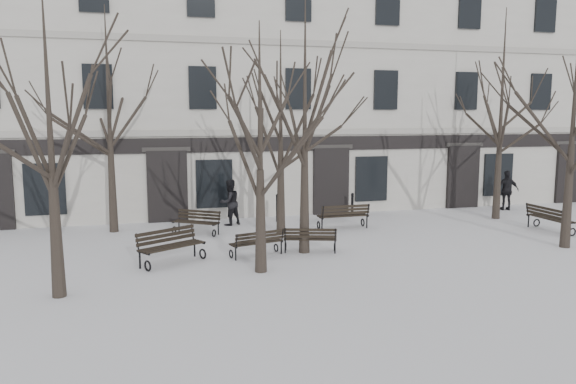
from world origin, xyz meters
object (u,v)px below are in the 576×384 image
object	(u,v)px
tree_0	(49,108)
tree_1	(260,118)
bench_1	(257,242)
bench_3	(197,221)
tree_2	(305,96)
bench_0	(171,245)
bench_4	(344,215)
bench_5	(549,218)
bench_2	(310,238)
tree_3	(575,94)

from	to	relation	value
tree_0	tree_1	world-z (taller)	tree_0
bench_1	bench_3	distance (m)	4.06
tree_2	bench_3	world-z (taller)	tree_2
tree_0	bench_1	xyz separation A→B (m)	(5.40, 2.51, -4.04)
bench_0	bench_4	world-z (taller)	bench_0
tree_2	bench_0	world-z (taller)	tree_2
tree_2	bench_4	distance (m)	5.93
tree_0	tree_2	size ratio (longest dim) A/B	0.92
bench_0	bench_1	size ratio (longest dim) A/B	1.18
tree_0	bench_3	xyz separation A→B (m)	(3.94, 6.31, -4.02)
tree_1	bench_4	xyz separation A→B (m)	(4.30, 4.93, -3.71)
tree_0	bench_5	xyz separation A→B (m)	(16.66, 3.31, -3.97)
bench_0	bench_1	xyz separation A→B (m)	(2.62, 0.11, -0.10)
bench_1	bench_3	xyz separation A→B (m)	(-1.46, 3.79, 0.02)
tree_1	bench_5	world-z (taller)	tree_1
tree_2	bench_0	xyz separation A→B (m)	(-4.17, -0.22, -4.34)
tree_0	bench_4	bearing A→B (deg)	31.39
tree_0	bench_2	bearing A→B (deg)	19.89
bench_0	bench_2	bearing A→B (deg)	-28.43
bench_3	bench_5	world-z (taller)	bench_5
tree_0	bench_0	world-z (taller)	tree_0
bench_5	bench_0	bearing A→B (deg)	92.22
bench_5	tree_2	bearing A→B (deg)	92.52
tree_1	bench_0	distance (m)	4.66
bench_0	tree_0	bearing A→B (deg)	-169.73
tree_0	bench_2	distance (m)	8.58
bench_1	bench_3	size ratio (longest dim) A/B	1.00
tree_2	bench_2	size ratio (longest dim) A/B	4.49
tree_0	tree_3	size ratio (longest dim) A/B	0.90
tree_1	tree_3	xyz separation A→B (m)	(10.30, 0.24, 0.76)
tree_2	bench_2	bearing A→B (deg)	-17.02
tree_3	bench_4	size ratio (longest dim) A/B	4.09
tree_3	bench_3	world-z (taller)	tree_3
tree_3	bench_1	xyz separation A→B (m)	(-10.05, 1.44, -4.55)
bench_3	tree_1	bearing A→B (deg)	-42.86
tree_0	bench_0	distance (m)	5.39
tree_1	tree_3	size ratio (longest dim) A/B	0.85
bench_4	bench_5	world-z (taller)	bench_4
tree_3	bench_2	distance (m)	9.61
tree_1	bench_4	world-z (taller)	tree_1
tree_3	bench_2	world-z (taller)	tree_3
bench_2	tree_3	bearing A→B (deg)	-172.69
bench_2	bench_3	distance (m)	4.90
tree_0	bench_4	distance (m)	11.76
tree_2	tree_3	world-z (taller)	tree_3
bench_2	bench_5	world-z (taller)	bench_5
tree_0	tree_2	xyz separation A→B (m)	(6.95, 2.63, 0.40)
bench_0	bench_4	distance (m)	7.47
tree_3	tree_2	bearing A→B (deg)	169.61
bench_2	bench_5	size ratio (longest dim) A/B	0.90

